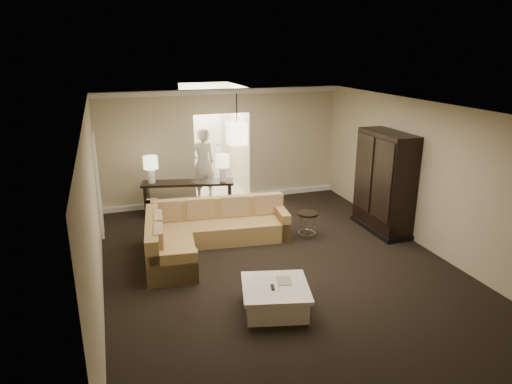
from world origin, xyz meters
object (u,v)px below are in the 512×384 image
object	(u,v)px
sectional_sofa	(204,232)
console_table	(188,195)
armoire	(384,184)
person	(203,160)
coffee_table	(275,297)
drink_table	(307,220)

from	to	relation	value
sectional_sofa	console_table	size ratio (longest dim) A/B	1.41
armoire	person	xyz separation A→B (m)	(-3.14, 3.30, 0.00)
coffee_table	drink_table	size ratio (longest dim) A/B	2.20
console_table	drink_table	bearing A→B (deg)	-32.34
coffee_table	drink_table	xyz separation A→B (m)	(1.58, 2.33, 0.18)
sectional_sofa	drink_table	distance (m)	2.13
person	console_table	bearing A→B (deg)	47.33
sectional_sofa	armoire	bearing A→B (deg)	2.30
sectional_sofa	drink_table	bearing A→B (deg)	2.39
person	armoire	bearing A→B (deg)	119.23
console_table	coffee_table	bearing A→B (deg)	-71.05
coffee_table	person	size ratio (longest dim) A/B	0.58
console_table	drink_table	xyz separation A→B (m)	(2.06, -2.07, -0.10)
coffee_table	armoire	bearing A→B (deg)	34.13
coffee_table	armoire	distance (m)	4.01
console_table	sectional_sofa	bearing A→B (deg)	-79.16
console_table	person	bearing A→B (deg)	74.45
armoire	person	size ratio (longest dim) A/B	1.04
sectional_sofa	person	size ratio (longest dim) A/B	1.48
drink_table	person	world-z (taller)	person
sectional_sofa	console_table	bearing A→B (deg)	94.65
armoire	console_table	bearing A→B (deg)	149.54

